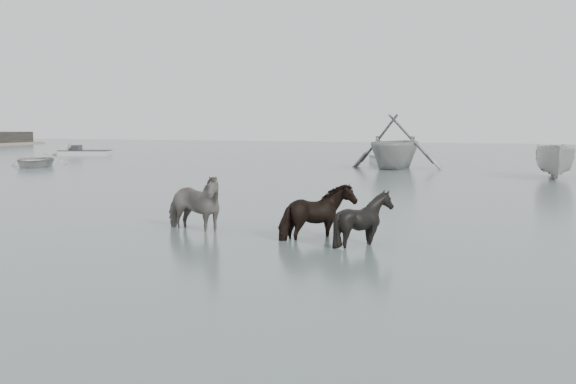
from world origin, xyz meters
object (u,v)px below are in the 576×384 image
Objects in this scene: rowboat_lead at (35,159)px; pony_pinto at (193,197)px; pony_dark at (319,205)px; pony_black at (364,212)px.

pony_pinto is at bearing -72.76° from rowboat_lead.
pony_pinto reaches higher than pony_dark.
pony_dark is at bearing -68.67° from rowboat_lead.
pony_dark is 0.34× the size of rowboat_lead.
pony_pinto is at bearing 70.28° from pony_black.
pony_pinto reaches higher than pony_black.
rowboat_lead is at bearing 62.90° from pony_dark.
pony_pinto is 25.95m from rowboat_lead.
rowboat_lead is at bearing 39.63° from pony_black.
pony_black is at bearing -82.14° from pony_pinto.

